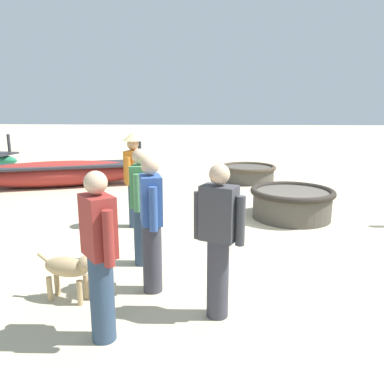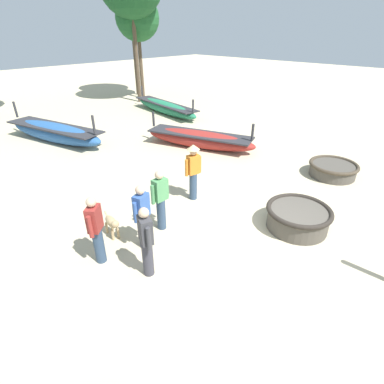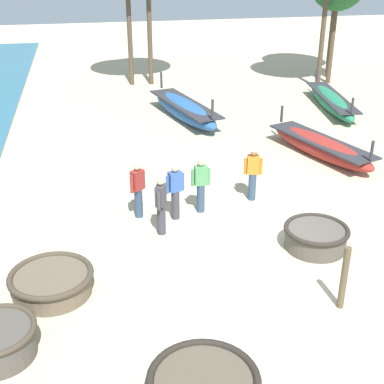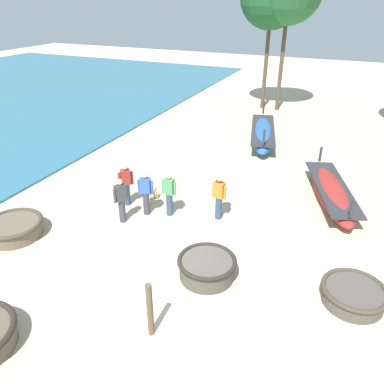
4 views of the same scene
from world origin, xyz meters
name	(u,v)px [view 2 (image 2 of 4)]	position (x,y,z in m)	size (l,w,h in m)	color
ground_plane	(273,243)	(0.00, 0.00, 0.00)	(80.00, 80.00, 0.00)	#C6B793
coracle_beside_post	(298,217)	(0.97, -0.09, 0.31)	(1.59, 1.59, 0.58)	#4C473F
coracle_nearest	(333,169)	(4.60, 0.46, 0.25)	(1.58, 1.58, 0.46)	#4C473F
long_boat_white_hull	(55,132)	(-0.27, 10.68, 0.42)	(2.39, 5.50, 1.46)	#285693
long_boat_red_hull	(200,139)	(3.56, 5.59, 0.36)	(2.53, 4.85, 1.25)	maroon
long_boat_ochre_hull	(165,107)	(6.36, 10.86, 0.35)	(1.69, 5.73, 1.22)	#237551
fisherman_by_coracle	(96,229)	(-3.08, 2.37, 0.84)	(0.43, 0.38, 1.57)	#2D425B
fisherman_standing_left	(193,169)	(0.23, 2.79, 0.96)	(0.52, 0.36, 1.67)	#2D425B
fisherman_crouching	(146,241)	(-2.61, 1.33, 0.84)	(0.33, 0.50, 1.57)	#383842
fisherman_standing_right	(160,199)	(-1.38, 2.34, 0.84)	(0.53, 0.22, 1.57)	#2D425B
fisherman_hauling	(142,216)	(-2.12, 2.08, 0.84)	(0.51, 0.31, 1.57)	#383842
dog	(112,223)	(-2.41, 2.94, 0.37)	(0.28, 0.68, 0.55)	tan
tree_tall_back	(137,18)	(8.24, 15.34, 4.94)	(2.80, 2.80, 6.37)	#4C3D2D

